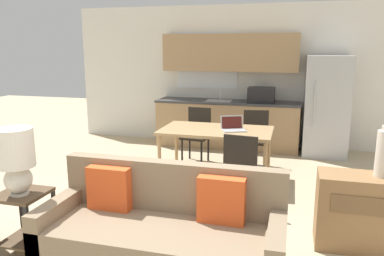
# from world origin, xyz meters

# --- Properties ---
(wall_back) EXTENTS (6.40, 0.07, 2.70)m
(wall_back) POSITION_xyz_m (-0.01, 4.63, 1.35)
(wall_back) COLOR silver
(wall_back) RESTS_ON ground_plane
(kitchen_counter) EXTENTS (2.72, 0.65, 2.15)m
(kitchen_counter) POSITION_xyz_m (0.01, 4.33, 0.84)
(kitchen_counter) COLOR tan
(kitchen_counter) RESTS_ON ground_plane
(refrigerator) EXTENTS (0.75, 0.76, 1.76)m
(refrigerator) POSITION_xyz_m (1.78, 4.21, 0.88)
(refrigerator) COLOR #B7BABC
(refrigerator) RESTS_ON ground_plane
(dining_table) EXTENTS (1.57, 0.90, 0.75)m
(dining_table) POSITION_xyz_m (0.17, 2.39, 0.69)
(dining_table) COLOR tan
(dining_table) RESTS_ON ground_plane
(couch) EXTENTS (2.05, 0.80, 0.89)m
(couch) POSITION_xyz_m (0.19, 0.08, 0.35)
(couch) COLOR #3D2D1E
(couch) RESTS_ON ground_plane
(side_table) EXTENTS (0.42, 0.42, 0.59)m
(side_table) POSITION_xyz_m (-1.14, -0.02, 0.39)
(side_table) COLOR brown
(side_table) RESTS_ON ground_plane
(table_lamp) EXTENTS (0.32, 0.32, 0.61)m
(table_lamp) POSITION_xyz_m (-1.13, -0.06, 0.94)
(table_lamp) COLOR silver
(table_lamp) RESTS_ON side_table
(credenza) EXTENTS (1.08, 0.41, 0.72)m
(credenza) POSITION_xyz_m (2.01, 0.89, 0.36)
(credenza) COLOR olive
(credenza) RESTS_ON ground_plane
(vase) EXTENTS (0.14, 0.14, 0.48)m
(vase) POSITION_xyz_m (2.03, 0.91, 0.95)
(vase) COLOR beige
(vase) RESTS_ON credenza
(dining_chair_near_right) EXTENTS (0.47, 0.47, 0.91)m
(dining_chair_near_right) POSITION_xyz_m (0.67, 1.55, 0.50)
(dining_chair_near_right) COLOR black
(dining_chair_near_right) RESTS_ON ground_plane
(dining_chair_far_right) EXTENTS (0.48, 0.48, 0.91)m
(dining_chair_far_right) POSITION_xyz_m (0.66, 3.17, 0.50)
(dining_chair_far_right) COLOR black
(dining_chair_far_right) RESTS_ON ground_plane
(dining_chair_far_left) EXTENTS (0.46, 0.46, 0.91)m
(dining_chair_far_left) POSITION_xyz_m (-0.32, 3.20, 0.50)
(dining_chair_far_left) COLOR black
(dining_chair_far_left) RESTS_ON ground_plane
(laptop) EXTENTS (0.40, 0.36, 0.20)m
(laptop) POSITION_xyz_m (0.41, 2.39, 0.80)
(laptop) COLOR #B7BABC
(laptop) RESTS_ON dining_table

